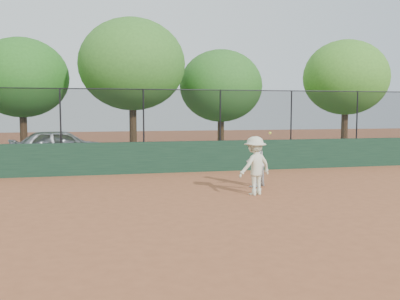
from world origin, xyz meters
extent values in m
plane|color=#9C5432|center=(0.00, 0.00, 0.00)|extent=(80.00, 80.00, 0.00)
cube|color=#193825|center=(0.00, 6.00, 0.60)|extent=(26.00, 0.20, 1.20)
cube|color=#2E4916|center=(0.00, 12.00, 0.00)|extent=(36.00, 12.00, 0.01)
imported|color=#B0B6BA|center=(-3.82, 10.35, 0.77)|extent=(4.74, 2.39, 1.55)
imported|color=silver|center=(2.57, 2.25, 0.77)|extent=(0.95, 0.90, 1.54)
imported|color=beige|center=(2.12, 0.99, 0.83)|extent=(1.23, 0.98, 1.66)
sphere|color=#C2D62F|center=(2.43, 0.66, 1.77)|extent=(0.07, 0.07, 0.07)
cube|color=black|center=(0.00, 6.00, 2.20)|extent=(26.00, 0.02, 2.00)
cylinder|color=black|center=(0.00, 6.00, 3.18)|extent=(26.00, 0.04, 0.04)
cylinder|color=black|center=(-3.50, 6.00, 2.20)|extent=(0.06, 0.06, 2.00)
cylinder|color=black|center=(-0.50, 6.00, 2.20)|extent=(0.06, 0.06, 2.00)
cylinder|color=black|center=(2.50, 6.00, 2.20)|extent=(0.06, 0.06, 2.00)
cylinder|color=black|center=(5.50, 6.00, 2.20)|extent=(0.06, 0.06, 2.00)
cylinder|color=black|center=(8.50, 6.00, 2.20)|extent=(0.06, 0.06, 2.00)
cylinder|color=#482D19|center=(-5.82, 13.01, 1.12)|extent=(0.36, 0.36, 2.23)
ellipsoid|color=#25601B|center=(-5.82, 13.01, 4.01)|extent=(4.60, 4.19, 3.98)
cylinder|color=#422C17|center=(-0.50, 10.98, 1.31)|extent=(0.36, 0.36, 2.61)
ellipsoid|color=#336821|center=(-0.50, 10.98, 4.59)|extent=(5.12, 4.65, 4.42)
cylinder|color=#422B16|center=(4.54, 13.11, 0.98)|extent=(0.36, 0.36, 1.95)
ellipsoid|color=#295D1E|center=(4.54, 13.11, 3.73)|extent=(4.62, 4.20, 3.99)
cylinder|color=#472C19|center=(10.83, 10.81, 1.18)|extent=(0.36, 0.36, 2.35)
ellipsoid|color=#3D7722|center=(10.83, 10.81, 4.14)|extent=(4.62, 4.20, 3.99)
camera|label=1|loc=(-2.24, -10.85, 2.41)|focal=40.00mm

